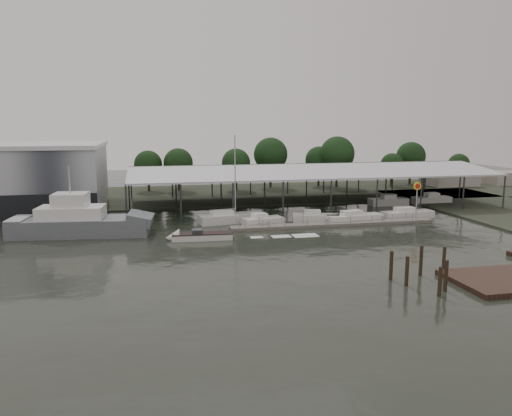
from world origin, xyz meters
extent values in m
plane|color=#262B23|center=(0.00, 0.00, 0.00)|extent=(200.00, 200.00, 0.00)
cube|color=#3A4030|center=(0.00, 42.00, 0.10)|extent=(140.00, 30.00, 0.30)
cube|color=#A2A6AC|center=(-28.00, 30.00, 5.00)|extent=(24.00, 20.00, 10.00)
cube|color=black|center=(-28.00, 19.95, 2.00)|extent=(24.00, 0.30, 4.00)
cube|color=silver|center=(-28.00, 30.00, 10.20)|extent=(24.50, 20.50, 0.60)
cube|color=#303336|center=(17.00, 28.00, 6.76)|extent=(58.00, 0.40, 0.30)
cylinder|color=#303336|center=(-12.00, 16.50, 2.75)|extent=(0.24, 0.24, 5.50)
cylinder|color=#303336|center=(46.00, 16.50, 2.75)|extent=(0.24, 0.24, 5.50)
cylinder|color=#303336|center=(-12.00, 39.50, 2.75)|extent=(0.24, 0.24, 5.50)
cylinder|color=#303336|center=(46.00, 39.50, 2.75)|extent=(0.24, 0.24, 5.50)
cube|color=slate|center=(15.00, 10.00, 0.20)|extent=(28.00, 2.00, 0.40)
cylinder|color=#989B9E|center=(2.00, 9.10, 0.80)|extent=(0.10, 0.10, 1.20)
cylinder|color=#989B9E|center=(28.00, 10.90, 0.80)|extent=(0.10, 0.10, 1.20)
cube|color=#989B9E|center=(14.00, 10.00, 0.70)|extent=(0.30, 0.30, 0.70)
cylinder|color=#989B9E|center=(27.00, 10.00, 2.50)|extent=(0.16, 0.16, 5.00)
cylinder|color=yellow|center=(27.00, 10.00, 5.00)|extent=(1.10, 0.12, 1.10)
cylinder|color=red|center=(27.00, 9.93, 5.00)|extent=(0.70, 0.05, 0.70)
cube|color=gray|center=(55.00, 45.00, 2.00)|extent=(10.00, 8.00, 4.00)
cube|color=gray|center=(68.00, 44.00, 1.50)|extent=(8.00, 6.00, 3.00)
cube|color=slate|center=(-17.29, 11.23, 0.90)|extent=(16.77, 6.64, 2.40)
cube|color=slate|center=(-10.14, 10.46, 1.90)|extent=(3.62, 5.02, 1.79)
cube|color=white|center=(-18.26, 11.34, 2.69)|extent=(8.07, 4.88, 1.80)
cube|color=white|center=(-18.26, 11.34, 4.39)|extent=(4.27, 3.88, 1.61)
cylinder|color=#989B9E|center=(-18.26, 11.34, 6.79)|extent=(0.18, 0.18, 3.50)
cube|color=#989B9E|center=(-24.43, 12.01, 2.21)|extent=(2.46, 4.89, 0.15)
cube|color=silver|center=(2.11, 15.08, 0.50)|extent=(9.55, 4.18, 1.40)
cube|color=white|center=(0.66, 14.82, 1.40)|extent=(3.23, 2.29, 0.80)
cylinder|color=#989B9E|center=(2.57, 15.16, 6.42)|extent=(0.16, 0.16, 11.07)
cylinder|color=#989B9E|center=(0.93, 14.87, 1.90)|extent=(3.47, 0.73, 0.12)
cube|color=silver|center=(-3.07, 5.73, 0.35)|extent=(7.10, 2.35, 0.90)
cone|color=silver|center=(-6.50, 5.90, 0.35)|extent=(1.70, 2.08, 2.00)
cube|color=black|center=(-3.07, 5.73, 0.75)|extent=(7.10, 2.41, 0.12)
cube|color=#303336|center=(-3.63, 5.75, 1.00)|extent=(1.27, 1.46, 0.50)
cube|color=silver|center=(3.42, 5.40, 0.02)|extent=(2.30, 1.50, 0.04)
cube|color=silver|center=(6.42, 5.24, 0.02)|extent=(3.10, 2.00, 0.04)
cube|color=silver|center=(9.41, 5.09, 0.02)|extent=(3.90, 2.50, 0.04)
cube|color=silver|center=(5.83, 12.41, 0.50)|extent=(5.73, 3.29, 1.10)
cube|color=white|center=(5.33, 12.41, 1.30)|extent=(2.18, 1.97, 0.70)
cube|color=silver|center=(13.55, 13.25, 0.50)|extent=(6.73, 3.73, 1.10)
cube|color=white|center=(13.05, 13.25, 1.30)|extent=(2.57, 2.12, 0.70)
cube|color=silver|center=(18.72, 11.72, 0.50)|extent=(8.15, 3.22, 1.10)
cube|color=white|center=(18.22, 11.72, 1.30)|extent=(2.96, 1.96, 0.70)
cube|color=silver|center=(27.26, 12.77, 0.50)|extent=(7.88, 2.86, 1.10)
cube|color=white|center=(26.76, 12.77, 1.30)|extent=(2.83, 1.83, 0.70)
cylinder|color=#36291B|center=(14.53, -12.52, 1.08)|extent=(0.32, 0.32, 3.35)
cylinder|color=#36291B|center=(14.27, -16.78, 0.99)|extent=(0.32, 0.32, 3.18)
cylinder|color=#36291B|center=(11.86, -14.87, 0.97)|extent=(0.32, 0.32, 3.14)
cylinder|color=#36291B|center=(11.33, -13.12, 0.99)|extent=(0.32, 0.32, 3.18)
cylinder|color=#36291B|center=(17.36, -11.71, 0.85)|extent=(0.32, 0.32, 2.90)
cylinder|color=#36291B|center=(13.10, -17.78, 0.90)|extent=(0.32, 0.32, 2.99)
cylinder|color=black|center=(-8.90, 49.32, 1.97)|extent=(0.50, 0.50, 3.93)
sphere|color=#1E3E19|center=(-8.90, 49.32, 5.51)|extent=(5.51, 5.51, 5.51)
cylinder|color=black|center=(-3.04, 48.39, 2.07)|extent=(0.50, 0.50, 4.14)
sphere|color=#1E3E19|center=(-3.04, 48.39, 5.79)|extent=(5.79, 5.79, 5.79)
cylinder|color=black|center=(8.32, 46.88, 2.04)|extent=(0.50, 0.50, 4.09)
sphere|color=#1E3E19|center=(8.32, 46.88, 5.72)|extent=(5.72, 5.72, 5.72)
cylinder|color=black|center=(16.23, 50.03, 2.53)|extent=(0.50, 0.50, 5.06)
sphere|color=#1E3E19|center=(16.23, 50.03, 7.09)|extent=(7.09, 7.09, 7.09)
cylinder|color=black|center=(26.86, 49.94, 2.07)|extent=(0.50, 0.50, 4.14)
sphere|color=#1E3E19|center=(26.86, 49.94, 5.80)|extent=(5.80, 5.80, 5.80)
cylinder|color=black|center=(29.89, 47.15, 2.59)|extent=(0.50, 0.50, 5.17)
sphere|color=#1E3E19|center=(29.89, 47.15, 7.24)|extent=(7.24, 7.24, 7.24)
cylinder|color=black|center=(42.08, 46.41, 1.73)|extent=(0.50, 0.50, 3.46)
sphere|color=#1E3E19|center=(42.08, 46.41, 4.85)|extent=(4.85, 4.85, 4.85)
cylinder|color=black|center=(47.79, 48.82, 2.27)|extent=(0.50, 0.50, 4.53)
sphere|color=#1E3E19|center=(47.79, 48.82, 6.34)|extent=(6.34, 6.34, 6.34)
cylinder|color=black|center=(58.04, 46.26, 1.66)|extent=(0.50, 0.50, 3.31)
sphere|color=#1E3E19|center=(58.04, 46.26, 4.64)|extent=(4.64, 4.64, 4.64)
camera|label=1|loc=(-9.08, -51.48, 13.44)|focal=35.00mm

